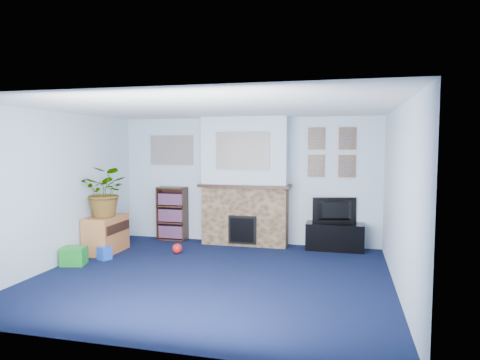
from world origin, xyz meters
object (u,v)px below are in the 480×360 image
(tv_stand, at_px, (335,237))
(television, at_px, (335,211))
(bookshelf, at_px, (173,215))
(sideboard, at_px, (106,232))

(tv_stand, height_order, television, television)
(bookshelf, height_order, sideboard, bookshelf)
(bookshelf, xyz_separation_m, sideboard, (-0.74, -1.21, -0.15))
(tv_stand, xyz_separation_m, television, (0.00, 0.02, 0.49))
(television, distance_m, bookshelf, 3.17)
(television, xyz_separation_m, bookshelf, (-3.16, 0.06, -0.21))
(bookshelf, bearing_deg, sideboard, -121.50)
(bookshelf, relative_size, sideboard, 1.27)
(sideboard, bearing_deg, tv_stand, 16.24)
(tv_stand, distance_m, bookshelf, 3.17)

